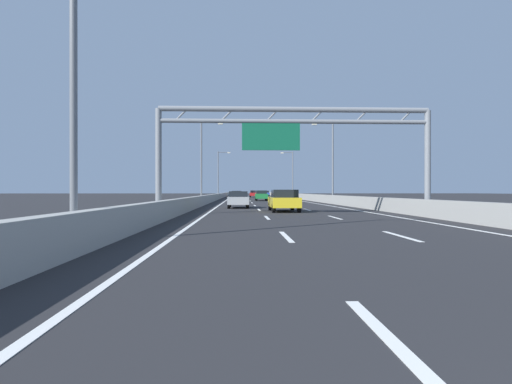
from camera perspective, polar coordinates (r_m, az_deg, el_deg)
ground_plane at (r=100.29m, az=-0.39°, el=-0.65°), size 260.00×260.00×0.00m
lane_dash_left_0 at (r=4.24m, az=18.72°, el=-19.36°), size 0.16×3.00×0.01m
lane_dash_left_1 at (r=12.89m, az=4.17°, el=-6.14°), size 0.16×3.00×0.01m
lane_dash_left_2 at (r=21.82m, az=1.53°, el=-3.55°), size 0.16×3.00×0.01m
lane_dash_left_3 at (r=30.79m, az=0.43°, el=-2.47°), size 0.16×3.00×0.01m
lane_dash_left_4 at (r=39.78m, az=-0.18°, el=-1.87°), size 0.16×3.00×0.01m
lane_dash_left_5 at (r=48.77m, az=-0.56°, el=-1.50°), size 0.16×3.00×0.01m
lane_dash_left_6 at (r=57.76m, az=-0.82°, el=-1.24°), size 0.16×3.00×0.01m
lane_dash_left_7 at (r=66.76m, az=-1.01°, el=-1.05°), size 0.16×3.00×0.01m
lane_dash_left_8 at (r=75.75m, az=-1.15°, el=-0.90°), size 0.16×3.00×0.01m
lane_dash_left_9 at (r=84.75m, az=-1.27°, el=-0.79°), size 0.16×3.00×0.01m
lane_dash_left_10 at (r=93.75m, az=-1.36°, el=-0.70°), size 0.16×3.00×0.01m
lane_dash_left_11 at (r=102.75m, az=-1.44°, el=-0.62°), size 0.16×3.00×0.01m
lane_dash_left_12 at (r=111.75m, az=-1.50°, el=-0.56°), size 0.16×3.00×0.01m
lane_dash_left_13 at (r=120.74m, az=-1.56°, el=-0.51°), size 0.16×3.00×0.01m
lane_dash_left_14 at (r=129.74m, az=-1.60°, el=-0.46°), size 0.16×3.00×0.01m
lane_dash_left_15 at (r=138.74m, az=-1.65°, el=-0.42°), size 0.16×3.00×0.01m
lane_dash_left_16 at (r=147.74m, az=-1.68°, el=-0.38°), size 0.16×3.00×0.01m
lane_dash_left_17 at (r=156.74m, az=-1.71°, el=-0.35°), size 0.16×3.00×0.01m
lane_dash_right_1 at (r=13.76m, az=19.32°, el=-5.75°), size 0.16×3.00×0.01m
lane_dash_right_2 at (r=22.35m, az=10.79°, el=-3.47°), size 0.16×3.00×0.01m
lane_dash_right_3 at (r=31.17m, az=7.06°, el=-2.44°), size 0.16×3.00×0.01m
lane_dash_right_4 at (r=40.07m, az=4.98°, el=-1.86°), size 0.16×3.00×0.01m
lane_dash_right_5 at (r=49.01m, az=3.66°, el=-1.49°), size 0.16×3.00×0.01m
lane_dash_right_6 at (r=57.96m, az=2.74°, el=-1.23°), size 0.16×3.00×0.01m
lane_dash_right_7 at (r=66.93m, az=2.07°, el=-1.05°), size 0.16×3.00×0.01m
lane_dash_right_8 at (r=75.91m, az=1.56°, el=-0.90°), size 0.16×3.00×0.01m
lane_dash_right_9 at (r=84.89m, az=1.16°, el=-0.79°), size 0.16×3.00×0.01m
lane_dash_right_10 at (r=93.87m, az=0.84°, el=-0.70°), size 0.16×3.00×0.01m
lane_dash_right_11 at (r=102.86m, az=0.57°, el=-0.62°), size 0.16×3.00×0.01m
lane_dash_right_12 at (r=111.85m, az=0.34°, el=-0.56°), size 0.16×3.00×0.01m
lane_dash_right_13 at (r=120.84m, az=0.15°, el=-0.50°), size 0.16×3.00×0.01m
lane_dash_right_14 at (r=129.83m, az=-0.02°, el=-0.46°), size 0.16×3.00×0.01m
lane_dash_right_15 at (r=138.83m, az=-0.16°, el=-0.42°), size 0.16×3.00×0.01m
lane_dash_right_16 at (r=147.82m, az=-0.29°, el=-0.38°), size 0.16×3.00×0.01m
lane_dash_right_17 at (r=156.81m, az=-0.40°, el=-0.35°), size 0.16×3.00×0.01m
edge_line_left at (r=88.26m, az=-3.55°, el=-0.75°), size 0.16×176.00×0.01m
edge_line_right at (r=88.65m, az=3.25°, el=-0.75°), size 0.16×176.00×0.01m
barrier_left at (r=110.29m, az=-4.14°, el=-0.33°), size 0.45×220.00×0.95m
barrier_right at (r=110.70m, az=3.01°, el=-0.32°), size 0.45×220.00×0.95m
sign_gantry at (r=24.65m, az=4.93°, el=8.14°), size 16.25×0.36×6.36m
streetlamp_left_near at (r=12.72m, az=-22.78°, el=18.37°), size 2.58×0.28×9.50m
streetlamp_left_mid at (r=48.64m, az=-7.25°, el=4.85°), size 2.58×0.28×9.50m
streetlamp_right_mid at (r=49.62m, az=10.25°, el=4.76°), size 2.58×0.28×9.50m
streetlamp_left_far at (r=85.47m, az=-5.08°, el=2.83°), size 2.58×0.28×9.50m
streetlamp_right_far at (r=86.03m, az=4.91°, el=2.81°), size 2.58×0.28×9.50m
orange_car at (r=109.09m, az=-2.54°, el=-0.19°), size 1.73×4.52×1.42m
black_car at (r=70.88m, az=-2.68°, el=-0.39°), size 1.81×4.47×1.41m
yellow_car at (r=28.47m, az=3.85°, el=-1.16°), size 1.87×4.54×1.50m
silver_car at (r=34.41m, az=-2.45°, el=-1.01°), size 1.71×4.23×1.38m
green_car at (r=59.47m, az=0.73°, el=-0.47°), size 1.70×4.38×1.47m
red_car at (r=91.83m, az=-0.31°, el=-0.25°), size 1.77×4.47×1.50m
blue_car at (r=110.40m, az=1.35°, el=-0.19°), size 1.78×4.69×1.46m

